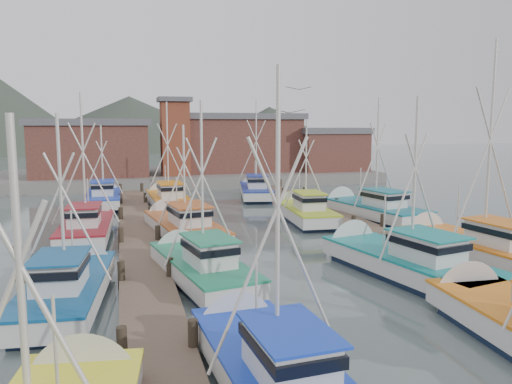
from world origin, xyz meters
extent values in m
plane|color=#465452|center=(0.00, 0.00, 0.00)|extent=(260.00, 260.00, 0.00)
cube|color=brown|center=(-7.00, 4.00, 0.20)|extent=(2.20, 46.00, 0.40)
cylinder|color=black|center=(-8.00, -9.00, 0.45)|extent=(0.30, 0.30, 1.50)
cylinder|color=black|center=(-8.00, -2.00, 0.45)|extent=(0.30, 0.30, 1.50)
cylinder|color=black|center=(-8.00, 5.00, 0.45)|extent=(0.30, 0.30, 1.50)
cylinder|color=black|center=(-8.00, 12.00, 0.45)|extent=(0.30, 0.30, 1.50)
cylinder|color=black|center=(-8.00, 19.00, 0.45)|extent=(0.30, 0.30, 1.50)
cylinder|color=black|center=(-8.00, 26.00, 0.45)|extent=(0.30, 0.30, 1.50)
cylinder|color=black|center=(-6.00, -9.00, 0.45)|extent=(0.30, 0.30, 1.50)
cylinder|color=black|center=(-6.00, -2.00, 0.45)|extent=(0.30, 0.30, 1.50)
cylinder|color=black|center=(-6.00, 5.00, 0.45)|extent=(0.30, 0.30, 1.50)
cylinder|color=black|center=(-6.00, 12.00, 0.45)|extent=(0.30, 0.30, 1.50)
cylinder|color=black|center=(-6.00, 19.00, 0.45)|extent=(0.30, 0.30, 1.50)
cylinder|color=black|center=(-6.00, 26.00, 0.45)|extent=(0.30, 0.30, 1.50)
cube|color=brown|center=(7.00, 4.00, 0.20)|extent=(2.20, 46.00, 0.40)
cylinder|color=black|center=(6.00, -2.00, 0.45)|extent=(0.30, 0.30, 1.50)
cylinder|color=black|center=(6.00, 5.00, 0.45)|extent=(0.30, 0.30, 1.50)
cylinder|color=black|center=(6.00, 12.00, 0.45)|extent=(0.30, 0.30, 1.50)
cylinder|color=black|center=(6.00, 19.00, 0.45)|extent=(0.30, 0.30, 1.50)
cylinder|color=black|center=(6.00, 26.00, 0.45)|extent=(0.30, 0.30, 1.50)
cylinder|color=black|center=(8.00, -2.00, 0.45)|extent=(0.30, 0.30, 1.50)
cylinder|color=black|center=(8.00, 5.00, 0.45)|extent=(0.30, 0.30, 1.50)
cylinder|color=black|center=(8.00, 12.00, 0.45)|extent=(0.30, 0.30, 1.50)
cylinder|color=black|center=(8.00, 19.00, 0.45)|extent=(0.30, 0.30, 1.50)
cylinder|color=black|center=(8.00, 26.00, 0.45)|extent=(0.30, 0.30, 1.50)
cube|color=slate|center=(0.00, 37.00, 0.60)|extent=(44.00, 16.00, 1.20)
cube|color=brown|center=(-11.00, 35.00, 3.95)|extent=(12.00, 8.00, 5.50)
cube|color=slate|center=(-11.00, 35.00, 7.05)|extent=(12.72, 8.48, 0.70)
cube|color=brown|center=(6.00, 37.00, 4.30)|extent=(14.00, 9.00, 6.20)
cube|color=slate|center=(6.00, 37.00, 7.75)|extent=(14.84, 9.54, 0.70)
cube|color=brown|center=(17.00, 34.00, 3.45)|extent=(8.00, 6.00, 4.50)
cube|color=slate|center=(17.00, 34.00, 6.05)|extent=(8.48, 6.36, 0.70)
cube|color=brown|center=(-2.00, 33.00, 5.20)|extent=(3.00, 3.00, 8.00)
cube|color=slate|center=(-2.00, 33.00, 9.45)|extent=(3.60, 3.60, 0.50)
cone|color=#394338|center=(-5.00, 130.00, 0.00)|extent=(140.00, 140.00, 30.00)
cone|color=#394338|center=(35.00, 120.00, 0.00)|extent=(90.00, 90.00, 24.00)
cube|color=silver|center=(-4.37, -11.73, 0.70)|extent=(2.99, 7.81, 0.80)
cube|color=#163BC3|center=(-4.37, -11.73, 1.08)|extent=(3.07, 7.89, 0.10)
cone|color=silver|center=(-4.62, -7.91, 0.55)|extent=(2.46, 1.25, 2.40)
cube|color=silver|center=(-4.31, -12.65, 1.65)|extent=(1.69, 2.40, 1.10)
cube|color=black|center=(-4.31, -12.65, 1.88)|extent=(1.81, 2.63, 0.28)
cube|color=#163BC3|center=(-4.31, -12.65, 2.24)|extent=(1.92, 2.79, 0.07)
cylinder|color=beige|center=(-4.36, -11.89, 4.62)|extent=(0.11, 0.11, 7.04)
cylinder|color=beige|center=(-4.85, -11.92, 3.79)|extent=(2.51, 0.24, 5.50)
cylinder|color=beige|center=(-3.87, -11.86, 3.79)|extent=(2.51, 0.24, 5.50)
cylinder|color=beige|center=(-4.46, -10.36, 2.30)|extent=(0.07, 0.07, 2.14)
cone|color=silver|center=(4.33, -7.31, 0.55)|extent=(2.75, 1.28, 2.68)
cone|color=silver|center=(-8.84, -10.20, 0.55)|extent=(2.74, 1.45, 2.61)
cylinder|color=beige|center=(-9.44, -14.51, 4.04)|extent=(0.14, 0.14, 5.88)
cylinder|color=beige|center=(-8.87, -14.59, 3.35)|extent=(2.11, 0.39, 4.61)
cylinder|color=beige|center=(-9.21, -12.85, 2.30)|extent=(0.08, 0.08, 2.51)
cube|color=#101D36|center=(-4.66, -2.22, 0.05)|extent=(3.44, 7.13, 0.70)
cube|color=silver|center=(-4.66, -2.22, 0.70)|extent=(3.91, 8.11, 0.80)
cube|color=#1D8358|center=(-4.66, -2.22, 1.08)|extent=(4.00, 8.20, 0.10)
cone|color=silver|center=(-5.37, 1.60, 0.55)|extent=(2.59, 1.52, 2.43)
cube|color=silver|center=(-4.49, -3.14, 1.65)|extent=(1.97, 2.58, 1.10)
cube|color=black|center=(-4.49, -3.14, 1.88)|extent=(2.11, 2.83, 0.28)
cube|color=#1D8358|center=(-4.49, -3.14, 2.24)|extent=(2.24, 3.00, 0.07)
cylinder|color=beige|center=(-4.63, -2.38, 4.45)|extent=(0.13, 0.13, 6.70)
cylinder|color=beige|center=(-5.12, -2.47, 3.66)|extent=(2.37, 0.52, 5.24)
cylinder|color=beige|center=(-4.14, -2.28, 3.66)|extent=(2.37, 0.52, 5.24)
cylinder|color=beige|center=(-4.91, -0.85, 2.30)|extent=(0.07, 0.07, 2.17)
cube|color=#101D36|center=(4.34, -3.76, 0.05)|extent=(4.12, 8.34, 0.70)
cube|color=silver|center=(4.34, -3.76, 0.70)|extent=(4.69, 9.47, 0.80)
cube|color=#107C7C|center=(4.34, -3.76, 1.08)|extent=(4.79, 9.58, 0.10)
cone|color=silver|center=(3.44, 0.69, 0.55)|extent=(3.00, 1.64, 2.83)
cube|color=silver|center=(4.55, -4.82, 1.65)|extent=(2.33, 3.03, 1.10)
cube|color=black|center=(4.55, -4.82, 1.88)|extent=(2.50, 3.32, 0.28)
cube|color=#107C7C|center=(4.55, -4.82, 2.24)|extent=(2.65, 3.52, 0.07)
cylinder|color=beige|center=(4.37, -3.93, 4.55)|extent=(0.15, 0.15, 6.91)
cylinder|color=beige|center=(3.81, -4.05, 3.74)|extent=(2.44, 0.58, 5.40)
cylinder|color=beige|center=(4.94, -3.82, 3.74)|extent=(2.44, 0.58, 5.40)
cylinder|color=beige|center=(4.02, -2.16, 2.30)|extent=(0.09, 0.09, 2.53)
cube|color=#101D36|center=(-9.96, -3.70, 0.05)|extent=(2.93, 7.12, 0.70)
cube|color=silver|center=(-9.96, -3.70, 0.70)|extent=(3.33, 8.09, 0.80)
cube|color=#0E4D81|center=(-9.96, -3.70, 1.08)|extent=(3.41, 8.17, 0.10)
cone|color=silver|center=(-9.57, 0.21, 0.55)|extent=(2.55, 1.34, 2.46)
cube|color=silver|center=(-10.05, -4.64, 1.65)|extent=(1.81, 2.51, 1.10)
cube|color=black|center=(-10.05, -4.64, 1.88)|extent=(1.94, 2.75, 0.28)
cube|color=#0E4D81|center=(-10.05, -4.64, 2.24)|extent=(2.06, 2.92, 0.07)
cylinder|color=beige|center=(-9.97, -3.86, 4.16)|extent=(0.13, 0.13, 6.11)
cylinder|color=beige|center=(-10.51, -3.81, 3.44)|extent=(2.19, 0.31, 4.78)
cylinder|color=beige|center=(-9.44, -3.91, 3.44)|extent=(2.19, 0.31, 4.78)
cylinder|color=beige|center=(-9.82, -2.29, 2.30)|extent=(0.08, 0.08, 2.36)
cube|color=#101D36|center=(9.25, -2.41, 0.05)|extent=(3.63, 8.01, 0.70)
cube|color=silver|center=(9.25, -2.41, 0.70)|extent=(4.12, 9.11, 0.80)
cube|color=orange|center=(9.25, -2.41, 1.08)|extent=(4.22, 9.21, 0.10)
cone|color=silver|center=(8.62, 1.93, 0.55)|extent=(2.91, 1.49, 2.78)
cube|color=silver|center=(9.40, -3.46, 1.65)|extent=(2.15, 2.86, 1.10)
cube|color=black|center=(9.40, -3.46, 1.88)|extent=(2.30, 3.14, 0.28)
cube|color=orange|center=(9.40, -3.46, 2.24)|extent=(2.44, 3.33, 0.07)
cylinder|color=beige|center=(9.28, -2.59, 5.94)|extent=(0.15, 0.15, 9.68)
cylinder|color=beige|center=(8.69, -2.67, 4.80)|extent=(3.41, 0.59, 7.56)
cylinder|color=beige|center=(9.86, -2.50, 4.80)|extent=(3.41, 0.59, 7.56)
cylinder|color=beige|center=(9.02, -0.85, 2.30)|extent=(0.08, 0.08, 2.57)
cube|color=#101D36|center=(-4.34, 6.52, 0.05)|extent=(3.76, 8.22, 0.70)
cube|color=silver|center=(-4.34, 6.52, 0.70)|extent=(4.27, 9.34, 0.80)
cube|color=#B0521D|center=(-4.34, 6.52, 1.08)|extent=(4.37, 9.44, 0.10)
cone|color=silver|center=(-5.02, 10.97, 0.55)|extent=(2.95, 1.52, 2.81)
cube|color=silver|center=(-4.17, 5.45, 1.65)|extent=(2.21, 2.95, 1.10)
cube|color=black|center=(-4.17, 5.45, 1.88)|extent=(2.36, 3.23, 0.28)
cube|color=#B0521D|center=(-4.17, 5.45, 2.24)|extent=(2.51, 3.43, 0.07)
cylinder|color=beige|center=(-4.31, 6.34, 3.95)|extent=(0.14, 0.14, 5.70)
cylinder|color=beige|center=(-4.88, 6.25, 3.28)|extent=(2.05, 0.41, 4.46)
cylinder|color=beige|center=(-3.74, 6.43, 3.28)|extent=(2.05, 0.41, 4.46)
cylinder|color=beige|center=(-4.58, 8.12, 2.30)|extent=(0.08, 0.08, 2.51)
cube|color=#101D36|center=(4.45, 9.49, 0.05)|extent=(2.73, 7.08, 0.70)
cube|color=silver|center=(4.45, 9.49, 0.70)|extent=(3.10, 8.05, 0.80)
cube|color=#A5BD20|center=(4.45, 9.49, 1.08)|extent=(3.18, 8.13, 0.10)
cone|color=silver|center=(4.72, 13.43, 0.55)|extent=(2.54, 1.26, 2.47)
cube|color=silver|center=(4.39, 8.55, 1.65)|extent=(1.75, 2.47, 1.10)
cube|color=black|center=(4.39, 8.55, 1.88)|extent=(1.87, 2.71, 0.28)
cube|color=#A5BD20|center=(4.39, 8.55, 2.24)|extent=(1.98, 2.88, 0.07)
cylinder|color=beige|center=(4.44, 9.34, 4.12)|extent=(0.12, 0.12, 6.04)
cylinder|color=beige|center=(3.94, 9.37, 3.41)|extent=(2.16, 0.23, 4.72)
cylinder|color=beige|center=(4.95, 9.30, 3.41)|extent=(2.16, 0.23, 4.72)
cylinder|color=beige|center=(4.55, 10.91, 2.30)|extent=(0.07, 0.07, 2.20)
cube|color=#101D36|center=(-9.95, 7.73, 0.05)|extent=(2.63, 7.25, 0.70)
cube|color=silver|center=(-9.95, 7.73, 0.70)|extent=(2.98, 8.24, 0.80)
cube|color=maroon|center=(-9.95, 7.73, 1.08)|extent=(3.07, 8.33, 0.10)
cone|color=silver|center=(-9.78, 11.80, 0.55)|extent=(2.58, 1.21, 2.54)
cube|color=silver|center=(-9.99, 6.76, 1.65)|extent=(1.74, 2.51, 1.10)
cube|color=black|center=(-9.99, 6.76, 1.88)|extent=(1.86, 2.76, 0.28)
cube|color=maroon|center=(-9.99, 6.76, 2.24)|extent=(1.97, 2.92, 0.07)
cylinder|color=beige|center=(-9.95, 7.57, 4.86)|extent=(0.13, 0.13, 7.53)
cylinder|color=beige|center=(-10.51, 7.59, 3.98)|extent=(2.69, 0.20, 5.88)
cylinder|color=beige|center=(-9.39, 7.55, 3.98)|extent=(2.69, 0.20, 5.88)
cylinder|color=beige|center=(-9.89, 9.20, 2.30)|extent=(0.07, 0.07, 2.44)
cube|color=#101D36|center=(9.67, 9.23, 0.05)|extent=(4.10, 8.22, 0.70)
cube|color=silver|center=(9.67, 9.23, 0.70)|extent=(4.66, 9.34, 0.80)
cube|color=#0D6472|center=(9.67, 9.23, 1.08)|extent=(4.77, 9.45, 0.10)
cone|color=silver|center=(8.78, 13.61, 0.55)|extent=(2.99, 1.64, 2.82)
cube|color=silver|center=(9.88, 8.18, 1.65)|extent=(2.32, 2.99, 1.10)
cube|color=black|center=(9.88, 8.18, 1.88)|extent=(2.49, 3.28, 0.28)
cube|color=#0D6472|center=(9.88, 8.18, 2.24)|extent=(2.64, 3.47, 0.07)
cylinder|color=beige|center=(9.70, 9.06, 4.89)|extent=(0.15, 0.15, 7.58)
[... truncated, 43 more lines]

